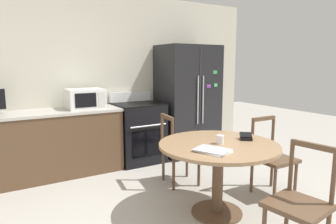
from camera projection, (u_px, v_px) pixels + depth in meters
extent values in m
cube|color=beige|center=(110.00, 78.00, 4.74)|extent=(5.20, 0.10, 2.60)
cube|color=brown|center=(40.00, 146.00, 4.00)|extent=(2.13, 0.62, 0.86)
cube|color=#B7B2A8|center=(38.00, 113.00, 3.93)|extent=(2.15, 0.64, 0.03)
cube|color=black|center=(188.00, 100.00, 5.06)|extent=(0.95, 0.69, 1.83)
cube|color=#333333|center=(200.00, 103.00, 4.76)|extent=(0.01, 0.01, 1.75)
cylinder|color=silver|center=(198.00, 100.00, 4.72)|extent=(0.02, 0.02, 0.77)
cylinder|color=silver|center=(203.00, 100.00, 4.77)|extent=(0.02, 0.02, 0.77)
cube|color=purple|center=(209.00, 86.00, 4.81)|extent=(0.07, 0.02, 0.05)
cube|color=#3FB259|center=(215.00, 72.00, 4.83)|extent=(0.07, 0.02, 0.05)
cube|color=#3FB259|center=(216.00, 85.00, 4.87)|extent=(0.07, 0.01, 0.06)
cube|color=black|center=(139.00, 133.00, 4.70)|extent=(0.70, 0.64, 0.90)
cube|color=black|center=(148.00, 143.00, 4.44)|extent=(0.50, 0.01, 0.40)
cylinder|color=silver|center=(149.00, 126.00, 4.37)|extent=(0.57, 0.02, 0.02)
cube|color=black|center=(138.00, 104.00, 4.62)|extent=(0.70, 0.64, 0.02)
cube|color=white|center=(130.00, 96.00, 4.85)|extent=(0.70, 0.06, 0.16)
cube|color=white|center=(85.00, 99.00, 4.23)|extent=(0.50, 0.40, 0.28)
cube|color=black|center=(86.00, 100.00, 4.04)|extent=(0.29, 0.01, 0.19)
cube|color=silver|center=(102.00, 99.00, 4.15)|extent=(0.10, 0.01, 0.20)
cylinder|color=#997551|center=(219.00, 145.00, 2.98)|extent=(1.19, 1.19, 0.03)
cylinder|color=brown|center=(218.00, 179.00, 3.04)|extent=(0.11, 0.11, 0.69)
cylinder|color=brown|center=(217.00, 212.00, 3.09)|extent=(0.52, 0.52, 0.03)
cube|color=brown|center=(274.00, 159.00, 3.47)|extent=(0.43, 0.43, 0.04)
cylinder|color=brown|center=(295.00, 180.00, 3.45)|extent=(0.04, 0.04, 0.41)
cylinder|color=brown|center=(275.00, 186.00, 3.28)|extent=(0.04, 0.04, 0.41)
cylinder|color=brown|center=(272.00, 171.00, 3.74)|extent=(0.04, 0.04, 0.41)
cylinder|color=brown|center=(252.00, 176.00, 3.57)|extent=(0.04, 0.04, 0.41)
cylinder|color=brown|center=(273.00, 134.00, 3.68)|extent=(0.04, 0.04, 0.45)
cylinder|color=brown|center=(252.00, 137.00, 3.51)|extent=(0.04, 0.04, 0.45)
cube|color=brown|center=(264.00, 119.00, 3.57)|extent=(0.35, 0.04, 0.04)
cube|color=brown|center=(181.00, 151.00, 3.81)|extent=(0.48, 0.48, 0.04)
cylinder|color=brown|center=(187.00, 162.00, 4.06)|extent=(0.04, 0.04, 0.41)
cylinder|color=brown|center=(199.00, 170.00, 3.75)|extent=(0.04, 0.04, 0.41)
cylinder|color=brown|center=(163.00, 165.00, 3.94)|extent=(0.04, 0.04, 0.41)
cylinder|color=brown|center=(174.00, 174.00, 3.62)|extent=(0.04, 0.04, 0.41)
cylinder|color=brown|center=(162.00, 131.00, 3.86)|extent=(0.04, 0.04, 0.45)
cylinder|color=brown|center=(172.00, 136.00, 3.54)|extent=(0.04, 0.04, 0.45)
cube|color=brown|center=(167.00, 117.00, 3.66)|extent=(0.09, 0.35, 0.04)
cube|color=brown|center=(297.00, 206.00, 2.34)|extent=(0.48, 0.48, 0.04)
cylinder|color=brown|center=(287.00, 217.00, 2.61)|extent=(0.04, 0.04, 0.41)
cylinder|color=brown|center=(334.00, 177.00, 2.28)|extent=(0.04, 0.04, 0.45)
cylinder|color=brown|center=(291.00, 165.00, 2.55)|extent=(0.04, 0.04, 0.45)
cube|color=brown|center=(313.00, 146.00, 2.38)|extent=(0.09, 0.35, 0.04)
cylinder|color=silver|center=(220.00, 140.00, 2.96)|extent=(0.08, 0.08, 0.09)
cylinder|color=#4C8C59|center=(220.00, 141.00, 2.96)|extent=(0.07, 0.07, 0.05)
cube|color=black|center=(246.00, 139.00, 3.11)|extent=(0.15, 0.15, 0.03)
cube|color=black|center=(246.00, 136.00, 3.14)|extent=(0.16, 0.15, 0.06)
cube|color=white|center=(212.00, 151.00, 2.70)|extent=(0.29, 0.35, 0.01)
cube|color=beige|center=(212.00, 151.00, 2.69)|extent=(0.31, 0.36, 0.01)
cube|color=silver|center=(212.00, 150.00, 2.69)|extent=(0.33, 0.37, 0.01)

